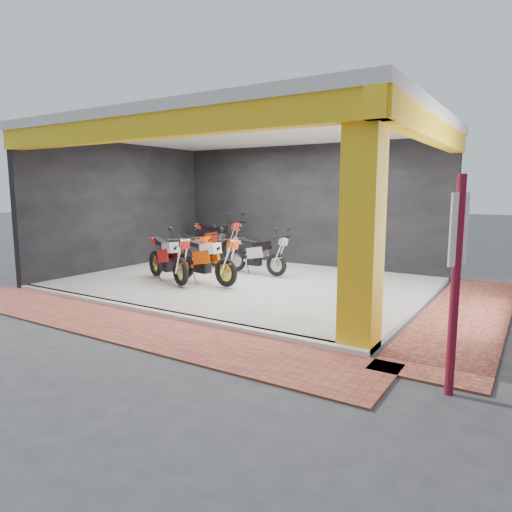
# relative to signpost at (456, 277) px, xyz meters

# --- Properties ---
(ground) EXTENTS (80.00, 80.00, 0.00)m
(ground) POSITION_rel_signpost_xyz_m (-5.10, 1.64, -1.32)
(ground) COLOR #2D2D30
(ground) RESTS_ON ground
(showroom_floor) EXTENTS (8.00, 6.00, 0.10)m
(showroom_floor) POSITION_rel_signpost_xyz_m (-5.10, 3.64, -1.27)
(showroom_floor) COLOR white
(showroom_floor) RESTS_ON ground
(showroom_ceiling) EXTENTS (8.40, 6.40, 0.20)m
(showroom_ceiling) POSITION_rel_signpost_xyz_m (-5.10, 3.64, 2.28)
(showroom_ceiling) COLOR beige
(showroom_ceiling) RESTS_ON corner_column
(back_wall) EXTENTS (8.20, 0.20, 3.50)m
(back_wall) POSITION_rel_signpost_xyz_m (-5.10, 6.74, 0.43)
(back_wall) COLOR black
(back_wall) RESTS_ON ground
(left_wall) EXTENTS (0.20, 6.20, 3.50)m
(left_wall) POSITION_rel_signpost_xyz_m (-9.20, 3.64, 0.43)
(left_wall) COLOR black
(left_wall) RESTS_ON ground
(corner_column) EXTENTS (0.50, 0.50, 3.50)m
(corner_column) POSITION_rel_signpost_xyz_m (-1.35, 0.89, 0.43)
(corner_column) COLOR yellow
(corner_column) RESTS_ON ground
(header_beam_front) EXTENTS (8.40, 0.30, 0.40)m
(header_beam_front) POSITION_rel_signpost_xyz_m (-5.10, 0.64, 1.98)
(header_beam_front) COLOR yellow
(header_beam_front) RESTS_ON corner_column
(header_beam_right) EXTENTS (0.30, 6.40, 0.40)m
(header_beam_right) POSITION_rel_signpost_xyz_m (-1.10, 3.64, 1.98)
(header_beam_right) COLOR yellow
(header_beam_right) RESTS_ON corner_column
(floor_kerb) EXTENTS (8.00, 0.20, 0.10)m
(floor_kerb) POSITION_rel_signpost_xyz_m (-5.10, 0.62, -1.27)
(floor_kerb) COLOR white
(floor_kerb) RESTS_ON ground
(paver_front) EXTENTS (9.00, 1.40, 0.03)m
(paver_front) POSITION_rel_signpost_xyz_m (-5.10, -0.16, -1.30)
(paver_front) COLOR #9B4E32
(paver_front) RESTS_ON ground
(paver_right) EXTENTS (1.40, 7.00, 0.03)m
(paver_right) POSITION_rel_signpost_xyz_m (-0.30, 3.64, -1.30)
(paver_right) COLOR #9B4E32
(paver_right) RESTS_ON ground
(signpost) EXTENTS (0.14, 0.32, 2.40)m
(signpost) POSITION_rel_signpost_xyz_m (0.00, 0.00, 0.00)
(signpost) COLOR maroon
(signpost) RESTS_ON ground
(moto_hero) EXTENTS (2.23, 1.09, 1.30)m
(moto_hero) POSITION_rel_signpost_xyz_m (-5.05, 2.79, -0.56)
(moto_hero) COLOR #F34D0A
(moto_hero) RESTS_ON showroom_floor
(moto_row_a) EXTENTS (2.27, 1.56, 1.30)m
(moto_row_a) POSITION_rel_signpost_xyz_m (-5.96, 2.34, -0.56)
(moto_row_a) COLOR red
(moto_row_a) RESTS_ON showroom_floor
(moto_row_b) EXTENTS (1.99, 0.87, 1.19)m
(moto_row_b) POSITION_rel_signpost_xyz_m (-4.73, 4.47, -0.62)
(moto_row_b) COLOR #989A9F
(moto_row_b) RESTS_ON showroom_floor
(moto_row_c) EXTENTS (1.92, 0.78, 1.16)m
(moto_row_c) POSITION_rel_signpost_xyz_m (-6.83, 4.77, -0.64)
(moto_row_c) COLOR black
(moto_row_c) RESTS_ON showroom_floor
(moto_row_d) EXTENTS (2.46, 1.33, 1.43)m
(moto_row_d) POSITION_rel_signpost_xyz_m (-7.05, 5.81, -0.50)
(moto_row_d) COLOR red
(moto_row_d) RESTS_ON showroom_floor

